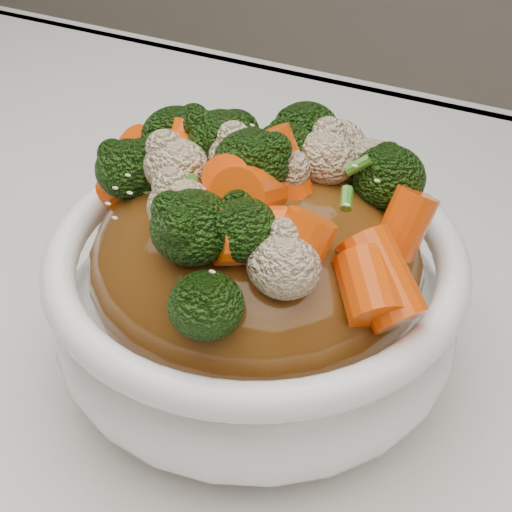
% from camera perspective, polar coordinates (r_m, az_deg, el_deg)
% --- Properties ---
extents(tablecloth, '(1.20, 0.80, 0.04)m').
position_cam_1_polar(tablecloth, '(0.45, -2.45, -12.25)').
color(tablecloth, silver).
rests_on(tablecloth, dining_table).
extents(bowl, '(0.29, 0.29, 0.09)m').
position_cam_1_polar(bowl, '(0.42, -0.00, -3.47)').
color(bowl, white).
rests_on(bowl, tablecloth).
extents(sauce_base, '(0.23, 0.23, 0.09)m').
position_cam_1_polar(sauce_base, '(0.41, 0.00, -0.33)').
color(sauce_base, '#5A310F').
rests_on(sauce_base, bowl).
extents(carrots, '(0.23, 0.23, 0.05)m').
position_cam_1_polar(carrots, '(0.37, 0.00, 7.27)').
color(carrots, '#ED4D07').
rests_on(carrots, sauce_base).
extents(broccoli, '(0.23, 0.23, 0.04)m').
position_cam_1_polar(broccoli, '(0.37, 0.00, 7.14)').
color(broccoli, black).
rests_on(broccoli, sauce_base).
extents(cauliflower, '(0.23, 0.23, 0.04)m').
position_cam_1_polar(cauliflower, '(0.37, 0.00, 6.88)').
color(cauliflower, beige).
rests_on(cauliflower, sauce_base).
extents(scallions, '(0.17, 0.17, 0.02)m').
position_cam_1_polar(scallions, '(0.37, 0.00, 7.41)').
color(scallions, '#36751B').
rests_on(scallions, sauce_base).
extents(sesame_seeds, '(0.20, 0.20, 0.01)m').
position_cam_1_polar(sesame_seeds, '(0.37, 0.00, 7.41)').
color(sesame_seeds, beige).
rests_on(sesame_seeds, sauce_base).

